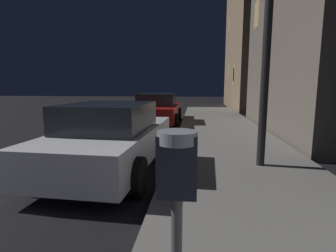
% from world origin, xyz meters
% --- Properties ---
extents(parking_meter, '(0.19, 0.19, 1.43)m').
position_xyz_m(parking_meter, '(4.53, -1.00, 1.23)').
color(parking_meter, '#59595B').
rests_on(parking_meter, sidewalk).
extents(car_white, '(2.21, 4.35, 1.43)m').
position_xyz_m(car_white, '(2.85, 3.10, 0.70)').
color(car_white, silver).
rests_on(car_white, ground).
extents(car_red, '(2.10, 4.44, 1.43)m').
position_xyz_m(car_red, '(2.85, 9.77, 0.70)').
color(car_red, maroon).
rests_on(car_red, ground).
extents(building_far, '(8.24, 9.16, 10.04)m').
position_xyz_m(building_far, '(11.42, 18.83, 5.02)').
color(building_far, '#8C7259').
rests_on(building_far, ground).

